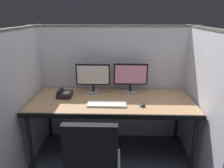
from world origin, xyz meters
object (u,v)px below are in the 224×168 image
Objects in this scene: monitor_right at (131,76)px; keyboard_main at (107,104)px; desk at (112,104)px; computer_mouse at (142,105)px; desk_phone at (64,94)px; monitor_left at (93,76)px.

keyboard_main is (-0.28, -0.43, -0.20)m from monitor_right.
computer_mouse reaches higher than desk.
monitor_right is (0.23, 0.29, 0.27)m from desk.
desk is 0.38m from computer_mouse.
keyboard_main is at bearing -24.02° from desk_phone.
desk_phone is at bearing 164.75° from computer_mouse.
monitor_left is at bearing 116.00° from keyboard_main.
monitor_left is at bearing 25.63° from desk_phone.
desk is 19.79× the size of computer_mouse.
desk is at bearing -128.68° from monitor_right.
desk_phone is (-0.58, 0.09, 0.08)m from desk.
keyboard_main is 4.48× the size of computer_mouse.
monitor_right is 0.55m from keyboard_main.
desk is 10.00× the size of desk_phone.
keyboard_main is at bearing -109.54° from desk.
monitor_right reaches higher than desk_phone.
keyboard_main is at bearing -64.00° from monitor_left.
keyboard_main reaches higher than desk.
monitor_left reaches higher than computer_mouse.
monitor_left is 0.42m from desk_phone.
monitor_left reaches higher than desk.
monitor_left is at bearing -176.33° from monitor_right.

